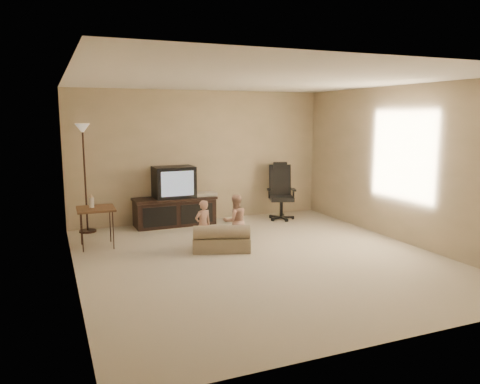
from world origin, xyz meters
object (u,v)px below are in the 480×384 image
object	(u,v)px
tv_stand	(175,201)
toddler_left	(203,225)
office_chair	(281,199)
child_sofa	(222,240)
side_table	(95,209)
toddler_right	(235,221)
floor_lamp	(84,154)

from	to	relation	value
tv_stand	toddler_left	xyz separation A→B (m)	(-0.03, -1.77, -0.07)
tv_stand	office_chair	world-z (taller)	office_chair
child_sofa	toddler_left	xyz separation A→B (m)	(-0.24, 0.17, 0.21)
side_table	toddler_right	world-z (taller)	side_table
office_chair	side_table	world-z (taller)	office_chair
side_table	toddler_right	bearing A→B (deg)	-22.37
office_chair	floor_lamp	distance (m)	3.77
toddler_left	toddler_right	size ratio (longest dim) A/B	0.93
office_chair	toddler_right	distance (m)	2.20
side_table	toddler_right	size ratio (longest dim) A/B	1.02
office_chair	floor_lamp	xyz separation A→B (m)	(-3.63, 0.35, 0.98)
floor_lamp	child_sofa	world-z (taller)	floor_lamp
tv_stand	side_table	bearing A→B (deg)	-147.69
floor_lamp	toddler_left	size ratio (longest dim) A/B	2.47
tv_stand	child_sofa	distance (m)	1.98
floor_lamp	child_sofa	bearing A→B (deg)	-48.52
floor_lamp	toddler_right	world-z (taller)	floor_lamp
tv_stand	floor_lamp	distance (m)	1.81
side_table	child_sofa	xyz separation A→B (m)	(1.72, -0.95, -0.43)
toddler_right	floor_lamp	bearing A→B (deg)	-41.06
toddler_right	child_sofa	bearing A→B (deg)	27.21
tv_stand	floor_lamp	world-z (taller)	floor_lamp
office_chair	side_table	distance (m)	3.65
office_chair	toddler_left	world-z (taller)	office_chair
toddler_left	toddler_right	world-z (taller)	toddler_right
side_table	tv_stand	bearing A→B (deg)	33.32
tv_stand	child_sofa	xyz separation A→B (m)	(0.21, -1.94, -0.29)
side_table	floor_lamp	size ratio (longest dim) A/B	0.44
side_table	toddler_right	xyz separation A→B (m)	(1.99, -0.82, -0.19)
tv_stand	side_table	distance (m)	1.81
toddler_right	side_table	bearing A→B (deg)	-21.02
child_sofa	toddler_left	size ratio (longest dim) A/B	1.26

